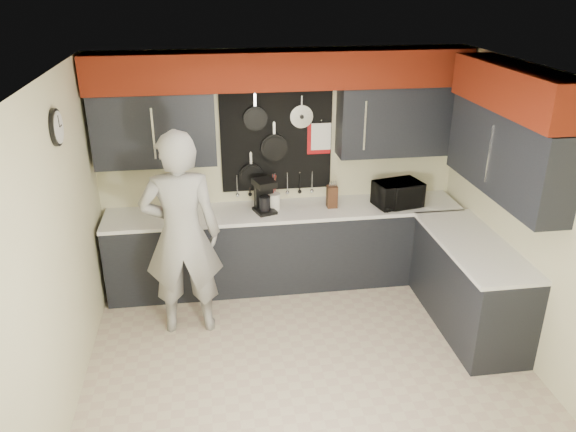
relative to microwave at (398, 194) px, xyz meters
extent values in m
plane|color=#C4B598|center=(-1.25, -1.36, -1.06)|extent=(4.00, 4.00, 0.00)
cube|color=beige|center=(-1.25, 0.38, 0.24)|extent=(4.00, 0.01, 2.60)
cube|color=black|center=(-2.58, 0.23, 0.77)|extent=(1.24, 0.32, 0.75)
cube|color=black|center=(0.03, 0.23, 0.77)|extent=(1.34, 0.32, 0.75)
cube|color=#62190A|center=(-1.25, 0.21, 1.34)|extent=(3.94, 0.36, 0.38)
cube|color=black|center=(-1.30, 0.37, 0.57)|extent=(1.22, 0.03, 1.15)
cylinder|color=black|center=(-1.53, 0.33, 0.82)|extent=(0.26, 0.04, 0.26)
cylinder|color=black|center=(-1.33, 0.33, 0.49)|extent=(0.30, 0.04, 0.30)
cylinder|color=black|center=(-1.59, 0.33, 0.18)|extent=(0.27, 0.04, 0.27)
cylinder|color=silver|center=(-1.03, 0.34, 0.82)|extent=(0.25, 0.02, 0.25)
cube|color=#A10C0F|center=(-0.83, 0.35, 0.56)|extent=(0.26, 0.01, 0.34)
cube|color=white|center=(-0.81, 0.34, 0.59)|extent=(0.22, 0.01, 0.30)
cylinder|color=silver|center=(-1.75, 0.35, 0.07)|extent=(0.01, 0.01, 0.20)
cylinder|color=silver|center=(-1.61, 0.35, 0.07)|extent=(0.01, 0.01, 0.20)
cylinder|color=silver|center=(-1.47, 0.35, 0.07)|extent=(0.01, 0.01, 0.20)
cylinder|color=silver|center=(-1.32, 0.35, 0.07)|extent=(0.01, 0.01, 0.20)
cylinder|color=silver|center=(-1.18, 0.35, 0.07)|extent=(0.01, 0.01, 0.20)
cylinder|color=silver|center=(-1.04, 0.35, 0.07)|extent=(0.01, 0.01, 0.20)
cylinder|color=silver|center=(-0.90, 0.35, 0.07)|extent=(0.01, 0.01, 0.20)
cube|color=beige|center=(0.75, -1.36, 0.24)|extent=(0.01, 3.50, 2.60)
cube|color=black|center=(0.59, -1.06, 0.77)|extent=(0.32, 1.70, 0.75)
cube|color=#62190A|center=(0.57, -1.06, 1.34)|extent=(0.36, 1.70, 0.38)
cube|color=beige|center=(-3.24, -1.36, 0.24)|extent=(0.01, 3.50, 2.60)
cylinder|color=black|center=(-3.23, -0.96, 1.12)|extent=(0.04, 0.30, 0.30)
cylinder|color=white|center=(-3.21, -0.96, 1.12)|extent=(0.01, 0.26, 0.26)
cube|color=black|center=(-1.25, 0.09, -0.62)|extent=(3.90, 0.60, 0.88)
cube|color=white|center=(-1.25, 0.07, -0.16)|extent=(3.90, 0.63, 0.04)
cube|color=black|center=(0.45, -1.01, -0.62)|extent=(0.60, 1.60, 0.88)
cube|color=white|center=(0.44, -1.01, -0.16)|extent=(0.63, 1.60, 0.04)
cube|color=black|center=(-1.25, -0.17, -1.01)|extent=(3.90, 0.06, 0.10)
imported|color=black|center=(0.00, 0.00, 0.00)|extent=(0.56, 0.44, 0.28)
cube|color=#342010|center=(-0.73, 0.07, -0.02)|extent=(0.11, 0.11, 0.24)
cylinder|color=white|center=(-1.37, 0.10, -0.05)|extent=(0.14, 0.14, 0.18)
cube|color=black|center=(-1.48, 0.03, -0.12)|extent=(0.27, 0.30, 0.03)
cube|color=black|center=(-1.48, 0.12, 0.05)|extent=(0.21, 0.13, 0.33)
cube|color=black|center=(-1.48, 0.03, 0.20)|extent=(0.27, 0.30, 0.07)
cylinder|color=black|center=(-1.48, 0.00, -0.03)|extent=(0.12, 0.12, 0.16)
imported|color=#9D9C9A|center=(-2.34, -0.66, -0.03)|extent=(0.76, 0.51, 2.06)
camera|label=1|loc=(-2.04, -5.54, 2.25)|focal=35.00mm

